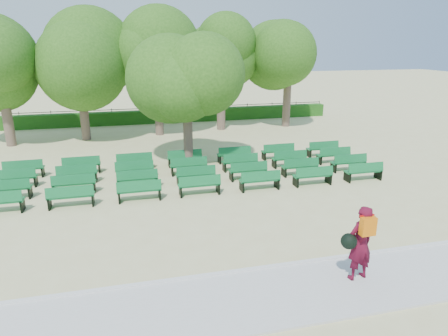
# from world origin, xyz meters

# --- Properties ---
(ground) EXTENTS (120.00, 120.00, 0.00)m
(ground) POSITION_xyz_m (0.00, 0.00, 0.00)
(ground) COLOR #C9C185
(paving) EXTENTS (30.00, 2.20, 0.06)m
(paving) POSITION_xyz_m (0.00, -7.40, 0.03)
(paving) COLOR beige
(paving) RESTS_ON ground
(curb) EXTENTS (30.00, 0.12, 0.10)m
(curb) POSITION_xyz_m (0.00, -6.25, 0.05)
(curb) COLOR silver
(curb) RESTS_ON ground
(hedge) EXTENTS (26.00, 0.70, 0.90)m
(hedge) POSITION_xyz_m (0.00, 14.00, 0.45)
(hedge) COLOR #1F5516
(hedge) RESTS_ON ground
(fence) EXTENTS (26.00, 0.10, 1.02)m
(fence) POSITION_xyz_m (0.00, 14.40, 0.00)
(fence) COLOR black
(fence) RESTS_ON ground
(tree_line) EXTENTS (21.80, 6.80, 7.04)m
(tree_line) POSITION_xyz_m (0.00, 10.00, 0.00)
(tree_line) COLOR #32641A
(tree_line) RESTS_ON ground
(bench_array) EXTENTS (1.61, 0.54, 1.00)m
(bench_array) POSITION_xyz_m (0.50, 1.25, 0.08)
(bench_array) COLOR #126932
(bench_array) RESTS_ON ground
(tree_among) EXTENTS (3.92, 3.92, 5.58)m
(tree_among) POSITION_xyz_m (0.65, 3.10, 3.80)
(tree_among) COLOR brown
(tree_among) RESTS_ON ground
(person) EXTENTS (0.92, 0.58, 1.89)m
(person) POSITION_xyz_m (3.09, -7.23, 1.04)
(person) COLOR #4F0B1E
(person) RESTS_ON ground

